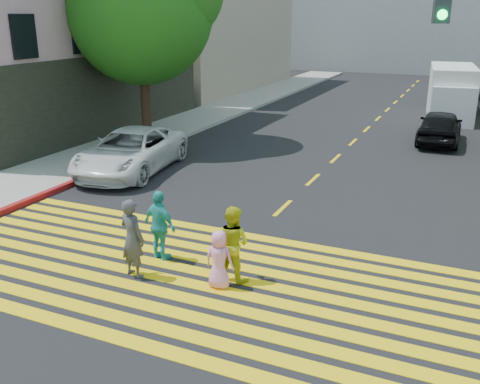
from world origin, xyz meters
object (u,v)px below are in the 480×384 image
Objects in this scene: pedestrian_child at (219,259)px; pedestrian_extra at (160,226)px; tree_left at (142,3)px; dark_car_near at (440,126)px; silver_car at (461,85)px; pedestrian_man at (132,238)px; white_van at (451,94)px; pedestrian_woman at (232,243)px; white_sedan at (131,151)px.

pedestrian_child is 0.76× the size of pedestrian_extra.
tree_left is 12.75m from pedestrian_extra.
pedestrian_child is 15.49m from dark_car_near.
pedestrian_man is at bearing 87.86° from silver_car.
silver_car is at bearing 83.15° from white_van.
silver_car is (4.91, 30.14, -0.10)m from pedestrian_extra.
silver_car reaches higher than pedestrian_child.
white_van reaches higher than dark_car_near.
white_van is at bearing -85.58° from pedestrian_woman.
white_van reaches higher than pedestrian_extra.
dark_car_near is at bearing -102.92° from pedestrian_child.
pedestrian_man is 8.00m from white_sedan.
pedestrian_woman reaches higher than silver_car.
white_sedan reaches higher than pedestrian_child.
tree_left is 5.27× the size of pedestrian_woman.
tree_left is 14.29m from pedestrian_child.
tree_left reaches higher than pedestrian_child.
pedestrian_child is 0.21× the size of white_van.
silver_car is (3.14, 30.79, 0.10)m from pedestrian_child.
white_van is (-0.13, -9.38, 0.57)m from silver_car.
pedestrian_child is 0.23× the size of white_sedan.
silver_car is 9.39m from white_van.
silver_car is (9.60, 24.53, -0.03)m from white_sedan.
tree_left is at bearing -43.37° from pedestrian_man.
pedestrian_extra reaches higher than silver_car.
pedestrian_child is 9.00m from white_sedan.
silver_car is at bearing -84.07° from pedestrian_man.
white_van is at bearing -87.57° from pedestrian_man.
tree_left is at bearing -38.85° from pedestrian_extra.
white_van is (4.86, 21.69, 0.42)m from pedestrian_man.
dark_car_near is at bearing -88.75° from pedestrian_woman.
pedestrian_extra reaches higher than pedestrian_child.
pedestrian_child is at bearing 176.70° from pedestrian_extra.
pedestrian_extra is 7.31m from white_sedan.
pedestrian_woman is at bearing -169.61° from pedestrian_extra.
white_sedan is (-4.61, 6.54, -0.12)m from pedestrian_man.
pedestrian_man is 1.07× the size of pedestrian_woman.
tree_left is 6.72m from white_sedan.
pedestrian_man is 1.41× the size of pedestrian_child.
pedestrian_man is at bearing 102.10° from pedestrian_extra.
pedestrian_child is 1.90m from pedestrian_extra.
white_van reaches higher than pedestrian_child.
pedestrian_child is 0.29× the size of dark_car_near.
pedestrian_extra is (-1.86, 0.21, 0.00)m from pedestrian_woman.
dark_car_near reaches higher than silver_car.
dark_car_near is 0.87× the size of silver_car.
pedestrian_man is 0.32× the size of white_sedan.
pedestrian_child is (-0.09, -0.44, -0.19)m from pedestrian_woman.
pedestrian_child is at bearing -104.02° from white_van.
pedestrian_man is at bearing 6.85° from pedestrian_child.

